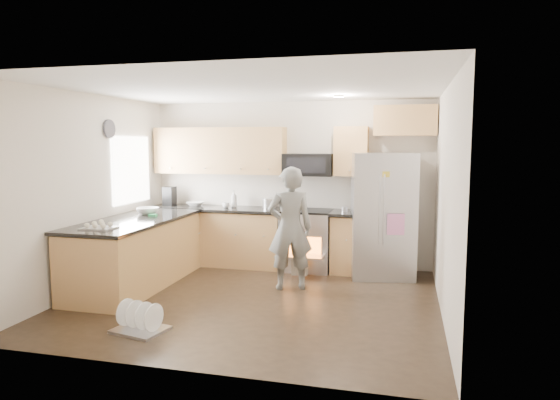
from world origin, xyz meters
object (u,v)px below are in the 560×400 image
(person, at_px, (290,228))
(dish_rack, at_px, (140,323))
(stove_range, at_px, (307,226))
(refrigerator, at_px, (383,215))

(person, xyz_separation_m, dish_rack, (-1.17, -1.88, -0.74))
(stove_range, height_order, person, stove_range)
(person, height_order, dish_rack, person)
(dish_rack, bearing_deg, stove_range, 68.17)
(refrigerator, xyz_separation_m, person, (-1.17, -0.93, -0.08))
(stove_range, bearing_deg, person, -90.89)
(stove_range, distance_m, person, 1.09)
(refrigerator, relative_size, person, 1.10)
(stove_range, distance_m, refrigerator, 1.18)
(stove_range, xyz_separation_m, dish_rack, (-1.19, -2.96, -0.59))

